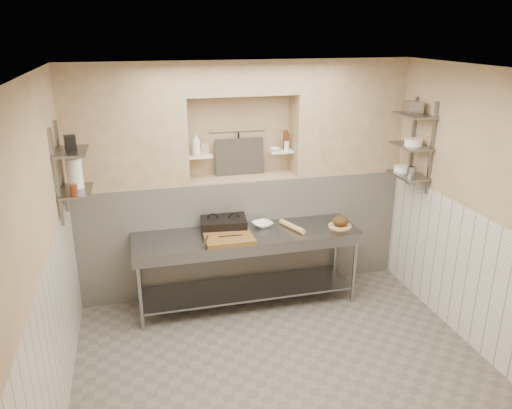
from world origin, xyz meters
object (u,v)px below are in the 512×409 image
object	(u,v)px
panini_press	(224,224)
cutting_board	(229,239)
bread_loaf	(340,221)
mixing_bowl	(263,224)
bowl_alcove	(275,149)
jug_left	(75,173)
rolling_pin	(292,226)
bottle_soap	(196,145)
prep_table	(247,254)

from	to	relation	value
panini_press	cutting_board	distance (m)	0.35
panini_press	bread_loaf	bearing A→B (deg)	-4.47
cutting_board	mixing_bowl	xyz separation A→B (m)	(0.47, 0.31, 0.00)
mixing_bowl	bowl_alcove	size ratio (longest dim) A/B	1.83
cutting_board	jug_left	distance (m)	1.75
rolling_pin	bottle_soap	world-z (taller)	bottle_soap
bottle_soap	jug_left	world-z (taller)	bottle_soap
mixing_bowl	jug_left	xyz separation A→B (m)	(-2.00, -0.23, 0.83)
cutting_board	rolling_pin	bearing A→B (deg)	11.49
bread_loaf	jug_left	size ratio (longest dim) A/B	0.63
mixing_bowl	bottle_soap	bearing A→B (deg)	152.04
mixing_bowl	jug_left	size ratio (longest dim) A/B	0.76
mixing_bowl	prep_table	bearing A→B (deg)	-144.15
prep_table	cutting_board	xyz separation A→B (m)	(-0.24, -0.15, 0.28)
bowl_alcove	panini_press	bearing A→B (deg)	-153.02
mixing_bowl	bowl_alcove	distance (m)	0.93
prep_table	bottle_soap	size ratio (longest dim) A/B	9.48
bread_loaf	bottle_soap	bearing A→B (deg)	159.54
panini_press	bowl_alcove	world-z (taller)	bowl_alcove
panini_press	bread_loaf	size ratio (longest dim) A/B	2.96
rolling_pin	cutting_board	bearing A→B (deg)	-168.51
panini_press	mixing_bowl	world-z (taller)	panini_press
rolling_pin	bread_loaf	size ratio (longest dim) A/B	2.19
jug_left	panini_press	bearing A→B (deg)	9.65
rolling_pin	jug_left	size ratio (longest dim) A/B	1.38
panini_press	jug_left	world-z (taller)	jug_left
bread_loaf	jug_left	xyz separation A→B (m)	(-2.89, -0.01, 0.79)
panini_press	bottle_soap	size ratio (longest dim) A/B	2.03
prep_table	panini_press	size ratio (longest dim) A/B	4.67
prep_table	mixing_bowl	world-z (taller)	mixing_bowl
prep_table	rolling_pin	world-z (taller)	rolling_pin
mixing_bowl	bread_loaf	distance (m)	0.92
rolling_pin	jug_left	world-z (taller)	jug_left
mixing_bowl	cutting_board	bearing A→B (deg)	-146.02
mixing_bowl	rolling_pin	xyz separation A→B (m)	(0.32, -0.15, 0.00)
panini_press	cutting_board	xyz separation A→B (m)	(-0.00, -0.35, -0.05)
cutting_board	jug_left	size ratio (longest dim) A/B	1.79
cutting_board	jug_left	xyz separation A→B (m)	(-1.53, 0.09, 0.84)
rolling_pin	bowl_alcove	bearing A→B (deg)	96.05
panini_press	jug_left	distance (m)	1.75
bread_loaf	bowl_alcove	xyz separation A→B (m)	(-0.63, 0.62, 0.76)
bread_loaf	bowl_alcove	distance (m)	1.17
prep_table	bread_loaf	bearing A→B (deg)	-2.92
jug_left	mixing_bowl	bearing A→B (deg)	6.53
prep_table	jug_left	distance (m)	2.10
cutting_board	mixing_bowl	distance (m)	0.56
panini_press	bread_loaf	world-z (taller)	panini_press
mixing_bowl	bottle_soap	world-z (taller)	bottle_soap
prep_table	bottle_soap	distance (m)	1.40
panini_press	cutting_board	bearing A→B (deg)	-84.46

